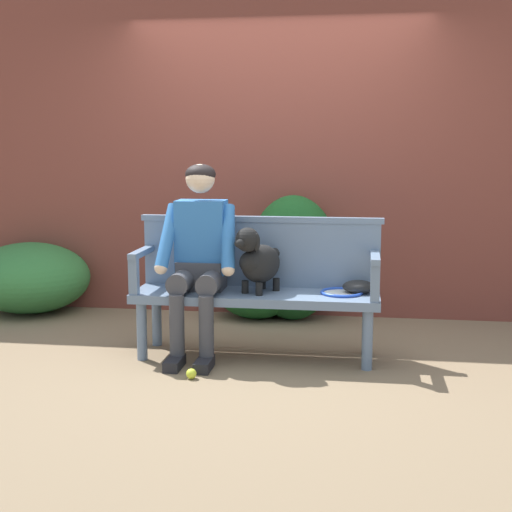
# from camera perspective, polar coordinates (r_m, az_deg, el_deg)

# --- Properties ---
(ground_plane) EXTENTS (40.00, 40.00, 0.00)m
(ground_plane) POSITION_cam_1_polar(r_m,az_deg,el_deg) (5.07, 0.00, -7.94)
(ground_plane) COLOR #7A664C
(brick_garden_fence) EXTENTS (8.00, 0.30, 2.74)m
(brick_garden_fence) POSITION_cam_1_polar(r_m,az_deg,el_deg) (6.27, 1.93, 7.98)
(brick_garden_fence) COLOR brown
(brick_garden_fence) RESTS_ON ground
(hedge_bush_far_right) EXTENTS (0.75, 0.55, 1.05)m
(hedge_bush_far_right) POSITION_cam_1_polar(r_m,az_deg,el_deg) (6.00, 2.95, -0.16)
(hedge_bush_far_right) COLOR #194C1E
(hedge_bush_far_right) RESTS_ON ground
(hedge_bush_mid_right) EXTENTS (1.05, 0.97, 0.61)m
(hedge_bush_mid_right) POSITION_cam_1_polar(r_m,az_deg,el_deg) (6.61, -17.44, -1.64)
(hedge_bush_mid_right) COLOR #337538
(hedge_bush_mid_right) RESTS_ON ground
(hedge_bush_far_left) EXTENTS (0.72, 0.56, 0.56)m
(hedge_bush_far_left) POSITION_cam_1_polar(r_m,az_deg,el_deg) (6.09, -0.00, -2.36)
(hedge_bush_far_left) COLOR #1E5B23
(hedge_bush_far_left) RESTS_ON ground
(garden_bench) EXTENTS (1.68, 0.48, 0.46)m
(garden_bench) POSITION_cam_1_polar(r_m,az_deg,el_deg) (4.97, 0.00, -3.55)
(garden_bench) COLOR slate
(garden_bench) RESTS_ON ground
(bench_backrest) EXTENTS (1.72, 0.06, 0.50)m
(bench_backrest) POSITION_cam_1_polar(r_m,az_deg,el_deg) (5.12, 0.35, 0.41)
(bench_backrest) COLOR slate
(bench_backrest) RESTS_ON garden_bench
(bench_armrest_left_end) EXTENTS (0.06, 0.48, 0.28)m
(bench_armrest_left_end) POSITION_cam_1_polar(r_m,az_deg,el_deg) (5.02, -9.24, -0.50)
(bench_armrest_left_end) COLOR slate
(bench_armrest_left_end) RESTS_ON garden_bench
(bench_armrest_right_end) EXTENTS (0.06, 0.48, 0.28)m
(bench_armrest_right_end) POSITION_cam_1_polar(r_m,az_deg,el_deg) (4.78, 9.39, -0.97)
(bench_armrest_right_end) COLOR slate
(bench_armrest_right_end) RESTS_ON garden_bench
(person_seated) EXTENTS (0.56, 0.64, 1.33)m
(person_seated) POSITION_cam_1_polar(r_m,az_deg,el_deg) (4.97, -4.51, 0.33)
(person_seated) COLOR black
(person_seated) RESTS_ON ground
(dog_on_bench) EXTENTS (0.35, 0.45, 0.46)m
(dog_on_bench) POSITION_cam_1_polar(r_m,az_deg,el_deg) (4.88, 0.11, -0.29)
(dog_on_bench) COLOR black
(dog_on_bench) RESTS_ON garden_bench
(tennis_racket) EXTENTS (0.38, 0.58, 0.03)m
(tennis_racket) POSITION_cam_1_polar(r_m,az_deg,el_deg) (4.96, 6.90, -2.81)
(tennis_racket) COLOR blue
(tennis_racket) RESTS_ON garden_bench
(baseball_glove) EXTENTS (0.23, 0.18, 0.09)m
(baseball_glove) POSITION_cam_1_polar(r_m,az_deg,el_deg) (4.96, 8.10, -2.42)
(baseball_glove) COLOR black
(baseball_glove) RESTS_ON garden_bench
(tennis_ball) EXTENTS (0.07, 0.07, 0.07)m
(tennis_ball) POSITION_cam_1_polar(r_m,az_deg,el_deg) (4.62, -5.13, -9.25)
(tennis_ball) COLOR #CCDB33
(tennis_ball) RESTS_ON ground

